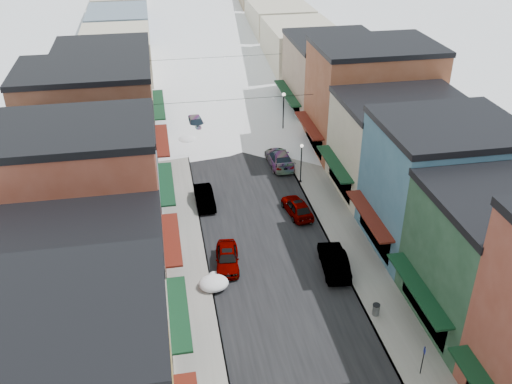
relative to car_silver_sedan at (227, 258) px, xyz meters
name	(u,v)px	position (x,y,z in m)	size (l,w,h in m)	color
road	(214,92)	(3.56, 39.18, -0.73)	(10.00, 160.00, 0.01)	black
sidewalk_left	(165,94)	(-3.04, 39.18, -0.66)	(3.20, 160.00, 0.15)	gray
sidewalk_right	(261,88)	(10.16, 39.18, -0.66)	(3.20, 160.00, 0.15)	gray
curb_left	(177,93)	(-1.49, 39.18, -0.66)	(0.10, 160.00, 0.15)	slate
curb_right	(250,89)	(8.61, 39.18, -0.66)	(0.10, 160.00, 0.15)	slate
bldg_l_cream	(79,304)	(-9.63, -8.32, 4.02)	(11.30, 8.20, 9.50)	beige
bldg_l_brick_near	(78,211)	(-10.13, -0.32, 5.52)	(12.30, 8.20, 12.50)	brown
bldg_l_grayblue	(97,175)	(-9.63, 8.18, 3.77)	(11.30, 9.20, 9.00)	gray
bldg_l_brick_far	(90,123)	(-10.63, 17.18, 4.77)	(13.30, 9.20, 11.00)	brown
bldg_l_tan	(106,92)	(-9.63, 27.18, 4.27)	(11.30, 11.20, 10.00)	tan
bldg_r_green	(504,259)	(16.75, -8.82, 4.02)	(11.30, 9.20, 9.50)	#1E3F29
bldg_r_blue	(441,186)	(16.75, 0.18, 4.52)	(11.30, 9.20, 10.50)	#335B73
bldg_r_cream	(399,145)	(17.25, 9.18, 3.77)	(12.30, 9.20, 9.00)	#B6AD92
bldg_r_brick_far	(371,98)	(17.75, 18.18, 5.02)	(13.30, 9.20, 11.50)	brown
bldg_r_tan	(333,78)	(16.75, 28.18, 4.02)	(11.30, 11.20, 9.50)	#8E725D
distant_blocks	(197,23)	(3.56, 62.18, 3.26)	(34.00, 55.00, 8.00)	gray
overhead_cables	(225,76)	(3.56, 26.68, 5.46)	(16.40, 15.04, 0.04)	black
car_silver_sedan	(227,258)	(0.00, 0.00, 0.00)	(1.74, 4.32, 1.47)	gray
car_dark_hatch	(205,197)	(-0.74, 9.49, -0.02)	(1.52, 4.36, 1.44)	black
car_silver_wagon	(196,124)	(-0.02, 26.50, 0.01)	(2.09, 5.13, 1.49)	gray
car_green_sedan	(334,261)	(7.86, -1.91, 0.08)	(1.73, 4.96, 1.63)	black
car_gray_suv	(297,207)	(7.06, 6.30, 0.01)	(1.76, 4.38, 1.49)	gray
car_black_sedan	(279,158)	(7.58, 15.89, 0.06)	(2.24, 5.51, 1.60)	black
car_lane_silver	(211,104)	(2.49, 32.63, -0.04)	(1.65, 4.10, 1.40)	#AFB3B8
car_lane_white	(218,61)	(5.47, 50.48, 0.00)	(2.44, 5.28, 1.47)	silver
parking_sign	(423,358)	(9.91, -12.86, 0.68)	(0.07, 0.29, 2.17)	black
trash_can	(376,309)	(9.12, -7.43, -0.15)	(0.51, 0.51, 0.86)	slate
streetlamp_near	(301,158)	(8.76, 11.83, 1.92)	(0.33, 0.33, 3.98)	black
streetlamp_far	(283,108)	(9.60, 23.25, 2.52)	(0.41, 0.41, 4.92)	black
snow_pile_mid	(214,283)	(-1.32, -2.41, -0.29)	(2.18, 2.54, 0.92)	white
snow_pile_far	(187,140)	(-1.32, 22.91, -0.30)	(2.17, 2.53, 0.92)	white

